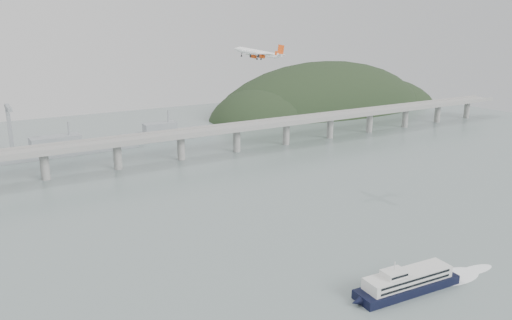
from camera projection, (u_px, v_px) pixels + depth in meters
ground at (322, 268)px, 217.45m from camera, size 900.00×900.00×0.00m
bridge at (155, 141)px, 376.87m from camera, size 800.00×22.00×23.90m
headland at (333, 123)px, 639.35m from camera, size 365.00×155.00×156.00m
ferry at (407, 282)px, 197.41m from camera, size 76.15×17.12×14.36m
airliner at (260, 53)px, 280.81m from camera, size 32.98×29.76×8.55m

